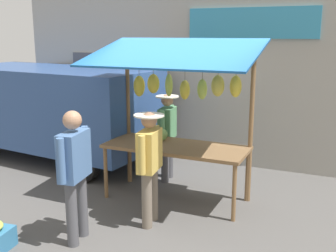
{
  "coord_description": "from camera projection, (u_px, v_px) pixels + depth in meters",
  "views": [
    {
      "loc": [
        -2.36,
        5.59,
        2.57
      ],
      "look_at": [
        0.0,
        0.3,
        1.25
      ],
      "focal_mm": 43.66,
      "sensor_mm": 36.0,
      "label": 1
    }
  ],
  "objects": [
    {
      "name": "market_stall",
      "position": [
        177.0,
        101.0,
        6.2
      ],
      "size": [
        2.5,
        1.46,
        2.5
      ],
      "color": "brown",
      "rests_on": "ground"
    },
    {
      "name": "street_backdrop",
      "position": [
        217.0,
        78.0,
        8.08
      ],
      "size": [
        9.0,
        0.3,
        3.4
      ],
      "color": "#9E998E",
      "rests_on": "ground"
    },
    {
      "name": "parked_van",
      "position": [
        47.0,
        104.0,
        8.52
      ],
      "size": [
        4.56,
        2.27,
        1.88
      ],
      "rotation": [
        0.0,
        0.0,
        -0.1
      ],
      "color": "#2D4C84",
      "rests_on": "ground"
    },
    {
      "name": "shopper_in_grey_tee",
      "position": [
        75.0,
        167.0,
        4.98
      ],
      "size": [
        0.3,
        0.7,
        1.67
      ],
      "rotation": [
        0.0,
        0.0,
        -1.41
      ],
      "color": "#4C4C51",
      "rests_on": "ground"
    },
    {
      "name": "vendor_with_sunhat",
      "position": [
        167.0,
        131.0,
        7.14
      ],
      "size": [
        0.4,
        0.67,
        1.55
      ],
      "rotation": [
        0.0,
        0.0,
        1.71
      ],
      "color": "#4C4C51",
      "rests_on": "ground"
    },
    {
      "name": "shopper_with_ponytail",
      "position": [
        150.0,
        160.0,
        5.45
      ],
      "size": [
        0.4,
        0.67,
        1.57
      ],
      "rotation": [
        0.0,
        0.0,
        -1.43
      ],
      "color": "#726656",
      "rests_on": "ground"
    },
    {
      "name": "ground_plane",
      "position": [
        176.0,
        199.0,
        6.48
      ],
      "size": [
        40.0,
        40.0,
        0.0
      ],
      "primitive_type": "plane",
      "color": "#514F4C"
    }
  ]
}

